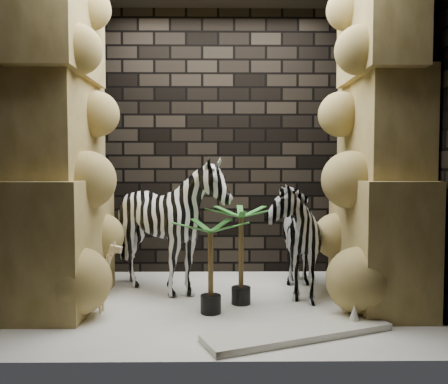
{
  "coord_description": "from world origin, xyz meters",
  "views": [
    {
      "loc": [
        0.01,
        -4.08,
        1.21
      ],
      "look_at": [
        0.05,
        0.15,
        0.98
      ],
      "focal_mm": 37.28,
      "sensor_mm": 36.0,
      "label": 1
    }
  ],
  "objects_px": {
    "palm_front": "(241,255)",
    "palm_back": "(211,266)",
    "giraffe_toy": "(92,276)",
    "surfboard": "(298,332)",
    "zebra_left": "(170,233)",
    "zebra_right": "(290,228)"
  },
  "relations": [
    {
      "from": "palm_front",
      "to": "palm_back",
      "type": "distance_m",
      "value": 0.37
    },
    {
      "from": "giraffe_toy",
      "to": "surfboard",
      "type": "height_order",
      "value": "giraffe_toy"
    },
    {
      "from": "zebra_left",
      "to": "palm_front",
      "type": "relative_size",
      "value": 1.48
    },
    {
      "from": "zebra_left",
      "to": "palm_front",
      "type": "height_order",
      "value": "zebra_left"
    },
    {
      "from": "surfboard",
      "to": "zebra_left",
      "type": "bearing_deg",
      "value": 110.83
    },
    {
      "from": "giraffe_toy",
      "to": "zebra_left",
      "type": "bearing_deg",
      "value": 50.85
    },
    {
      "from": "palm_back",
      "to": "surfboard",
      "type": "relative_size",
      "value": 0.56
    },
    {
      "from": "giraffe_toy",
      "to": "palm_front",
      "type": "distance_m",
      "value": 1.28
    },
    {
      "from": "palm_front",
      "to": "surfboard",
      "type": "distance_m",
      "value": 0.97
    },
    {
      "from": "zebra_right",
      "to": "palm_back",
      "type": "height_order",
      "value": "zebra_right"
    },
    {
      "from": "palm_back",
      "to": "surfboard",
      "type": "distance_m",
      "value": 0.91
    },
    {
      "from": "zebra_right",
      "to": "surfboard",
      "type": "xyz_separation_m",
      "value": [
        -0.11,
        -1.14,
        -0.61
      ]
    },
    {
      "from": "zebra_right",
      "to": "zebra_left",
      "type": "bearing_deg",
      "value": -178.35
    },
    {
      "from": "zebra_right",
      "to": "palm_front",
      "type": "relative_size",
      "value": 1.44
    },
    {
      "from": "zebra_left",
      "to": "palm_back",
      "type": "distance_m",
      "value": 0.74
    },
    {
      "from": "palm_front",
      "to": "giraffe_toy",
      "type": "bearing_deg",
      "value": -170.22
    },
    {
      "from": "palm_front",
      "to": "palm_back",
      "type": "relative_size",
      "value": 1.12
    },
    {
      "from": "zebra_right",
      "to": "surfboard",
      "type": "distance_m",
      "value": 1.29
    },
    {
      "from": "zebra_left",
      "to": "surfboard",
      "type": "distance_m",
      "value": 1.63
    },
    {
      "from": "giraffe_toy",
      "to": "surfboard",
      "type": "xyz_separation_m",
      "value": [
        1.63,
        -0.57,
        -0.28
      ]
    },
    {
      "from": "giraffe_toy",
      "to": "palm_front",
      "type": "bearing_deg",
      "value": 17.57
    },
    {
      "from": "palm_back",
      "to": "surfboard",
      "type": "xyz_separation_m",
      "value": [
        0.64,
        -0.53,
        -0.37
      ]
    }
  ]
}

